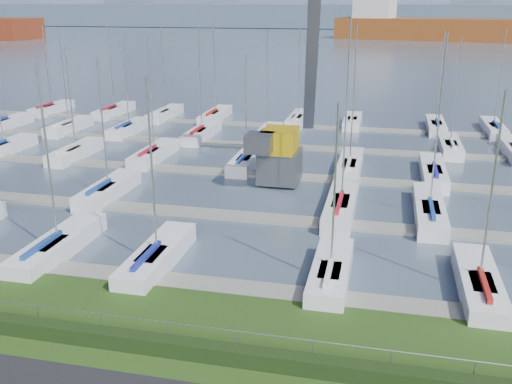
# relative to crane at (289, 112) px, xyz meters

# --- Properties ---
(water) EXTENTS (800.00, 540.00, 0.20)m
(water) POSITION_rel_crane_xyz_m (0.36, 234.68, -5.73)
(water) COLOR #48576A
(hedge) EXTENTS (80.00, 0.70, 0.70)m
(hedge) POSITION_rel_crane_xyz_m (0.36, -25.72, -4.98)
(hedge) COLOR black
(hedge) RESTS_ON grass
(fence) EXTENTS (80.00, 0.04, 0.04)m
(fence) POSITION_rel_crane_xyz_m (0.36, -25.32, -4.13)
(fence) COLOR gray
(fence) RESTS_ON grass
(foothill) EXTENTS (900.00, 80.00, 12.00)m
(foothill) POSITION_rel_crane_xyz_m (0.36, 304.68, 0.67)
(foothill) COLOR #48586A
(foothill) RESTS_ON water
(docks) EXTENTS (90.00, 41.60, 0.25)m
(docks) POSITION_rel_crane_xyz_m (0.36, 0.68, -5.55)
(docks) COLOR #65625E
(docks) RESTS_ON water
(crane) EXTENTS (5.43, 13.22, 22.35)m
(crane) POSITION_rel_crane_xyz_m (0.00, 0.00, 0.00)
(crane) COLOR #595B61
(crane) RESTS_ON water
(cargo_ship_mid) EXTENTS (90.46, 37.12, 21.50)m
(cargo_ship_mid) POSITION_rel_crane_xyz_m (26.90, 187.20, -1.68)
(cargo_ship_mid) COLOR brown
(cargo_ship_mid) RESTS_ON water
(sailboat_fleet) EXTENTS (75.14, 49.06, 13.41)m
(sailboat_fleet) POSITION_rel_crane_xyz_m (-1.11, 3.46, 0.12)
(sailboat_fleet) COLOR #A61617
(sailboat_fleet) RESTS_ON water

